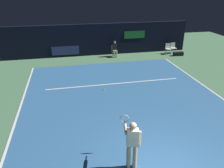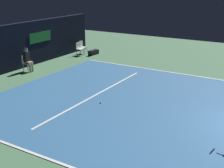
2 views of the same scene
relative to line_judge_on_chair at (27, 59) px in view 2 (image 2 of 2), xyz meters
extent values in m
plane|color=#4C7A56|center=(-1.23, -7.55, -0.69)|extent=(31.16, 31.16, 0.00)
cube|color=#336699|center=(-1.23, -7.55, -0.68)|extent=(10.34, 12.06, 0.01)
cube|color=white|center=(3.88, -7.55, -0.67)|extent=(0.10, 12.06, 0.01)
cube|color=white|center=(-6.35, -7.55, -0.67)|extent=(0.10, 12.06, 0.01)
cube|color=white|center=(-1.23, -5.44, -0.67)|extent=(8.06, 0.10, 0.01)
cube|color=#1E6B2D|center=(1.89, 0.72, 0.91)|extent=(1.80, 0.04, 0.60)
cube|color=white|center=(0.00, 0.01, -0.23)|extent=(0.45, 0.41, 0.04)
cube|color=white|center=(-0.01, 0.21, 0.00)|extent=(0.42, 0.04, 0.42)
cylinder|color=#B2B2B7|center=(-0.18, -0.16, -0.46)|extent=(0.03, 0.03, 0.46)
cylinder|color=#B2B2B7|center=(0.19, -0.15, -0.46)|extent=(0.03, 0.03, 0.46)
cylinder|color=#B2B2B7|center=(-0.19, 0.18, -0.46)|extent=(0.03, 0.03, 0.46)
cylinder|color=#B2B2B7|center=(0.18, 0.19, -0.46)|extent=(0.03, 0.03, 0.46)
cube|color=tan|center=(0.00, -0.07, -0.19)|extent=(0.33, 0.41, 0.14)
cylinder|color=tan|center=(-0.08, -0.25, -0.46)|extent=(0.11, 0.11, 0.46)
cylinder|color=tan|center=(0.10, -0.24, -0.46)|extent=(0.11, 0.11, 0.46)
cube|color=black|center=(0.00, 0.05, 0.14)|extent=(0.35, 0.23, 0.52)
sphere|color=beige|center=(0.00, 0.05, 0.52)|extent=(0.20, 0.20, 0.20)
cylinder|color=#141933|center=(0.00, 0.05, 0.61)|extent=(0.19, 0.19, 0.04)
cube|color=white|center=(5.26, -0.03, -0.25)|extent=(0.45, 0.41, 0.04)
cube|color=white|center=(5.26, 0.17, -0.02)|extent=(0.42, 0.04, 0.42)
cylinder|color=#B2B2B7|center=(5.08, -0.20, -0.47)|extent=(0.03, 0.03, 0.44)
cylinder|color=#B2B2B7|center=(5.45, -0.20, -0.47)|extent=(0.03, 0.03, 0.44)
cylinder|color=#B2B2B7|center=(5.07, 0.13, -0.47)|extent=(0.03, 0.03, 0.44)
cylinder|color=#B2B2B7|center=(5.44, 0.14, -0.47)|extent=(0.03, 0.03, 0.44)
cube|color=white|center=(4.71, -0.20, -0.25)|extent=(0.45, 0.41, 0.04)
cube|color=white|center=(4.71, 0.00, -0.02)|extent=(0.42, 0.04, 0.42)
cylinder|color=#B2B2B7|center=(4.53, -0.37, -0.47)|extent=(0.03, 0.03, 0.44)
cylinder|color=#B2B2B7|center=(4.90, -0.37, -0.47)|extent=(0.03, 0.03, 0.44)
cylinder|color=#B2B2B7|center=(4.52, -0.03, -0.47)|extent=(0.03, 0.03, 0.44)
cylinder|color=#B2B2B7|center=(4.89, -0.03, -0.47)|extent=(0.03, 0.03, 0.44)
sphere|color=#CCE033|center=(-2.00, -6.16, -0.64)|extent=(0.07, 0.07, 0.07)
cube|color=black|center=(5.32, -0.84, -0.53)|extent=(0.86, 0.38, 0.32)
camera|label=1|loc=(-3.92, -17.26, 4.76)|focal=35.31mm
camera|label=2|loc=(-12.08, -12.75, 4.18)|focal=49.81mm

